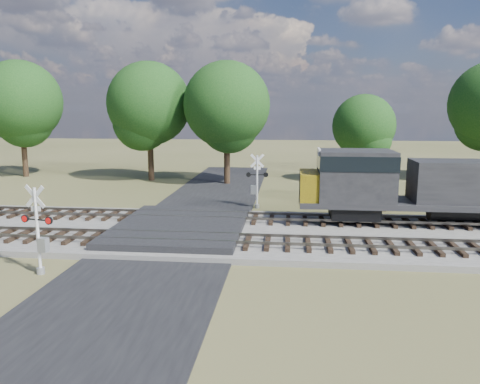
# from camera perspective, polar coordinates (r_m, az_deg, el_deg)

# --- Properties ---
(ground) EXTENTS (160.00, 160.00, 0.00)m
(ground) POSITION_cam_1_polar(r_m,az_deg,el_deg) (26.09, -7.50, -5.37)
(ground) COLOR #4A4C29
(ground) RESTS_ON ground
(ballast_bed) EXTENTS (140.00, 10.00, 0.30)m
(ballast_bed) POSITION_cam_1_polar(r_m,az_deg,el_deg) (26.14, 14.70, -5.25)
(ballast_bed) COLOR gray
(ballast_bed) RESTS_ON ground
(road) EXTENTS (7.00, 60.00, 0.08)m
(road) POSITION_cam_1_polar(r_m,az_deg,el_deg) (26.08, -7.51, -5.28)
(road) COLOR black
(road) RESTS_ON ground
(crossing_panel) EXTENTS (7.00, 9.00, 0.62)m
(crossing_panel) POSITION_cam_1_polar(r_m,az_deg,el_deg) (26.48, -7.27, -4.42)
(crossing_panel) COLOR #262628
(crossing_panel) RESTS_ON ground
(track_near) EXTENTS (140.00, 2.60, 0.33)m
(track_near) POSITION_cam_1_polar(r_m,az_deg,el_deg) (23.53, -1.22, -5.96)
(track_near) COLOR black
(track_near) RESTS_ON ballast_bed
(track_far) EXTENTS (140.00, 2.60, 0.33)m
(track_far) POSITION_cam_1_polar(r_m,az_deg,el_deg) (28.34, 0.06, -3.16)
(track_far) COLOR black
(track_far) RESTS_ON ballast_bed
(crossing_signal_near) EXTENTS (1.53, 0.43, 3.85)m
(crossing_signal_near) POSITION_cam_1_polar(r_m,az_deg,el_deg) (21.41, -23.23, -5.15)
(crossing_signal_near) COLOR silver
(crossing_signal_near) RESTS_ON ground
(crossing_signal_far) EXTENTS (1.55, 0.34, 3.85)m
(crossing_signal_far) POSITION_cam_1_polar(r_m,az_deg,el_deg) (32.75, 1.96, 0.77)
(crossing_signal_far) COLOR silver
(crossing_signal_far) RESTS_ON ground
(equipment_shed) EXTENTS (5.19, 5.19, 2.86)m
(equipment_shed) POSITION_cam_1_polar(r_m,az_deg,el_deg) (35.21, 14.68, 0.85)
(equipment_shed) COLOR #46321E
(equipment_shed) RESTS_ON ground
(treeline) EXTENTS (82.43, 11.71, 11.72)m
(treeline) POSITION_cam_1_polar(r_m,az_deg,el_deg) (44.14, 7.77, 10.13)
(treeline) COLOR black
(treeline) RESTS_ON ground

